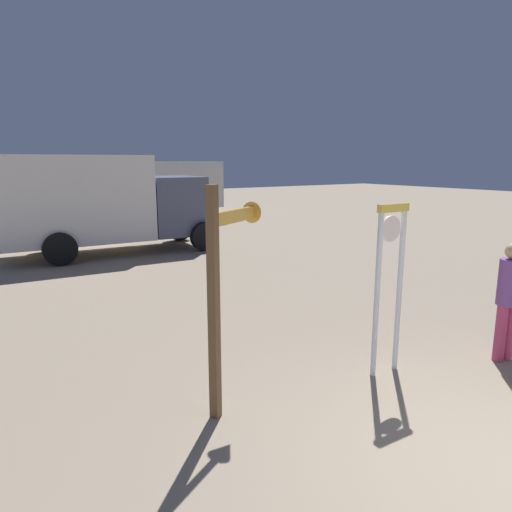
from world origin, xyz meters
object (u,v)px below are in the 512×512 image
Objects in this scene: standing_clock at (389,274)px; box_truck_far at (162,187)px; arrow_sign at (231,262)px; box_truck_near at (99,201)px; person_near_clock at (509,296)px.

box_truck_far reaches higher than standing_clock.
box_truck_far is (6.17, 17.11, -0.13)m from arrow_sign.
box_truck_near is (-0.89, 10.26, 0.24)m from standing_clock.
box_truck_near is 0.94× the size of box_truck_far.
standing_clock is at bearing -11.91° from arrow_sign.
person_near_clock is 18.39m from box_truck_far.
arrow_sign is 9.90m from box_truck_near.
person_near_clock is (3.79, -1.11, -0.74)m from arrow_sign.
standing_clock is 18.03m from box_truck_far.
person_near_clock is at bearing -76.72° from box_truck_near.
standing_clock is at bearing 158.46° from person_near_clock.
box_truck_far is (2.38, 18.23, 0.60)m from person_near_clock.
box_truck_near is at bearing 103.28° from person_near_clock.
arrow_sign is 18.19m from box_truck_far.
box_truck_far reaches higher than arrow_sign.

